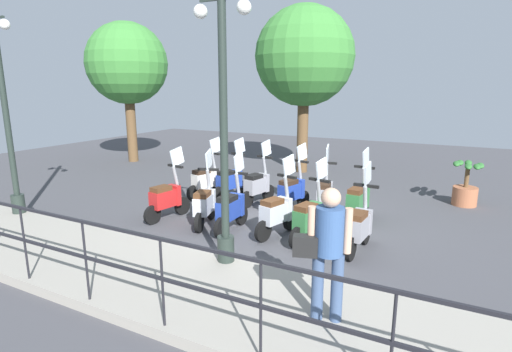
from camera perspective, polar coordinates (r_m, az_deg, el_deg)
ground_plane at (r=8.57m, az=2.36°, el=-6.49°), size 28.00×28.00×0.00m
promenade_walkway at (r=6.06m, az=-10.87°, el=-14.46°), size 2.20×20.00×0.15m
fence_railing at (r=5.02m, az=-18.79°, el=-10.54°), size 0.04×16.03×1.07m
lamp_post_near at (r=5.88m, az=-4.60°, el=4.74°), size 0.26×0.90×4.20m
lamp_post_far at (r=9.71m, az=-31.99°, el=6.39°), size 0.26×0.90×4.33m
pedestrian_with_bag at (r=4.61m, az=10.12°, el=-9.66°), size 0.43×0.62×1.59m
tree_large at (r=15.79m, az=-17.94°, el=14.96°), size 2.93×2.93×5.09m
tree_distant at (r=13.26m, az=6.94°, el=16.52°), size 3.14×3.14×5.31m
potted_palm at (r=10.82m, az=27.77°, el=-1.43°), size 1.06×0.66×1.05m
scooter_near_0 at (r=7.11m, az=14.52°, el=-6.87°), size 1.23×0.44×1.54m
scooter_near_1 at (r=7.38m, az=7.75°, el=-5.86°), size 1.22×0.51×1.54m
scooter_near_2 at (r=7.63m, az=3.06°, el=-5.12°), size 1.21×0.53×1.54m
scooter_near_3 at (r=7.87m, az=-3.56°, el=-4.55°), size 1.23×0.44×1.54m
scooter_near_4 at (r=8.24m, az=-7.30°, el=-3.85°), size 1.20×0.54×1.54m
scooter_near_5 at (r=8.77m, az=-12.61°, el=-3.04°), size 1.23×0.47×1.54m
scooter_far_0 at (r=8.69m, az=14.41°, el=-3.28°), size 1.23×0.44×1.54m
scooter_far_1 at (r=8.98m, az=9.78°, el=-2.54°), size 1.22×0.49×1.54m
scooter_far_2 at (r=9.16m, az=5.22°, el=-2.10°), size 1.21×0.52×1.54m
scooter_far_3 at (r=9.67m, az=0.25°, el=-1.25°), size 1.22×0.49×1.54m
scooter_far_4 at (r=10.09m, az=-3.66°, el=-0.67°), size 1.21×0.53×1.54m
scooter_far_5 at (r=10.28m, az=-7.14°, el=-0.50°), size 1.20×0.54×1.54m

